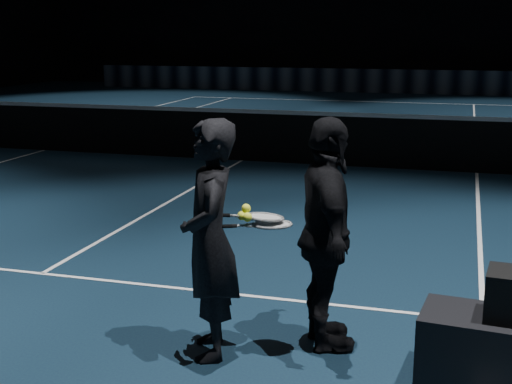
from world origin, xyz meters
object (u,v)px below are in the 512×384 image
(racket_lower, at_px, (272,224))
(racket_upper, at_px, (265,217))
(tennis_balls, at_px, (245,214))
(player_a, at_px, (210,240))
(player_b, at_px, (326,235))

(racket_lower, height_order, racket_upper, racket_upper)
(racket_lower, bearing_deg, racket_upper, 141.34)
(tennis_balls, bearing_deg, racket_upper, 38.45)
(racket_lower, relative_size, tennis_balls, 5.67)
(racket_upper, xyz_separation_m, tennis_balls, (-0.12, -0.09, 0.04))
(player_a, distance_m, tennis_balls, 0.31)
(player_a, height_order, tennis_balls, player_a)
(tennis_balls, bearing_deg, player_a, -154.00)
(racket_lower, xyz_separation_m, tennis_balls, (-0.18, -0.08, 0.08))
(racket_upper, bearing_deg, tennis_balls, -170.43)
(player_a, distance_m, player_b, 0.85)
(player_a, relative_size, player_b, 1.00)
(player_a, distance_m, racket_upper, 0.43)
(player_b, xyz_separation_m, racket_lower, (-0.36, -0.17, 0.10))
(player_a, xyz_separation_m, racket_upper, (0.35, 0.20, 0.14))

